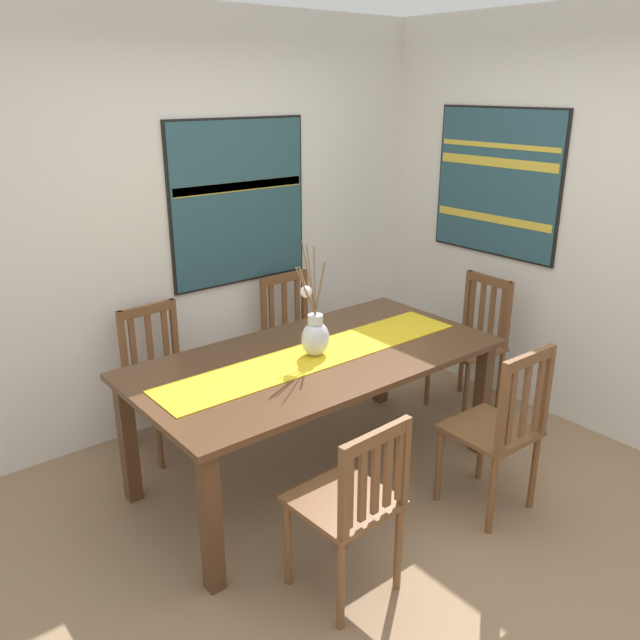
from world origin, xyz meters
TOP-DOWN VIEW (x-y plane):
  - ground_plane at (0.00, 0.00)m, footprint 6.40×6.40m
  - wall_back at (0.00, 1.86)m, footprint 6.40×0.12m
  - wall_side at (1.86, 0.00)m, footprint 0.12×6.40m
  - dining_table at (0.02, 0.64)m, footprint 2.10×1.06m
  - table_runner at (0.02, 0.64)m, footprint 1.93×0.36m
  - centerpiece_vase at (0.02, 0.65)m, footprint 0.23×0.20m
  - chair_0 at (-0.52, 1.52)m, footprint 0.44×0.44m
  - chair_1 at (0.53, 1.52)m, footprint 0.43×0.43m
  - chair_2 at (0.56, -0.24)m, footprint 0.43×0.43m
  - chair_3 at (1.45, 0.64)m, footprint 0.44×0.44m
  - chair_4 at (-0.47, -0.23)m, footprint 0.44×0.44m
  - painting_on_back_wall at (0.27, 1.79)m, footprint 1.06×0.05m
  - painting_on_side_wall at (1.79, 0.81)m, footprint 0.05×1.03m

SIDE VIEW (x-z plane):
  - ground_plane at x=0.00m, z-range -0.03..0.00m
  - chair_0 at x=-0.52m, z-range 0.03..0.95m
  - chair_1 at x=0.53m, z-range 0.02..0.96m
  - chair_4 at x=-0.47m, z-range 0.04..0.94m
  - chair_3 at x=1.45m, z-range 0.02..0.98m
  - chair_2 at x=0.56m, z-range 0.01..0.99m
  - dining_table at x=0.02m, z-range 0.29..1.06m
  - table_runner at x=0.02m, z-range 0.77..0.78m
  - centerpiece_vase at x=0.02m, z-range 0.57..1.23m
  - wall_back at x=0.00m, z-range 0.00..2.70m
  - wall_side at x=1.86m, z-range 0.00..2.70m
  - painting_on_back_wall at x=0.27m, z-range 0.90..2.02m
  - painting_on_side_wall at x=1.79m, z-range 1.05..2.08m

